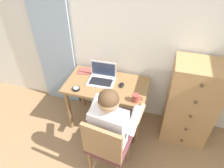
{
  "coord_description": "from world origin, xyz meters",
  "views": [
    {
      "loc": [
        0.4,
        -0.07,
        2.34
      ],
      "look_at": [
        -0.12,
        1.74,
        0.82
      ],
      "focal_mm": 32.42,
      "sensor_mm": 36.0,
      "label": 1
    }
  ],
  "objects_px": {
    "person_seated": "(113,122)",
    "computer_mouse": "(122,85)",
    "laptop": "(102,77)",
    "coffee_mug": "(136,98)",
    "desk_clock": "(76,89)",
    "desk": "(107,91)",
    "chair": "(107,146)",
    "notebook_pad": "(86,71)",
    "dresser": "(190,103)"
  },
  "relations": [
    {
      "from": "coffee_mug",
      "to": "person_seated",
      "type": "bearing_deg",
      "value": -116.76
    },
    {
      "from": "desk_clock",
      "to": "desk",
      "type": "bearing_deg",
      "value": 32.58
    },
    {
      "from": "desk",
      "to": "desk_clock",
      "type": "distance_m",
      "value": 0.41
    },
    {
      "from": "person_seated",
      "to": "laptop",
      "type": "bearing_deg",
      "value": 118.28
    },
    {
      "from": "computer_mouse",
      "to": "desk_clock",
      "type": "xyz_separation_m",
      "value": [
        -0.52,
        -0.22,
        -0.0
      ]
    },
    {
      "from": "chair",
      "to": "person_seated",
      "type": "relative_size",
      "value": 0.74
    },
    {
      "from": "laptop",
      "to": "computer_mouse",
      "type": "bearing_deg",
      "value": -7.92
    },
    {
      "from": "desk_clock",
      "to": "dresser",
      "type": "bearing_deg",
      "value": 12.16
    },
    {
      "from": "chair",
      "to": "desk_clock",
      "type": "relative_size",
      "value": 9.84
    },
    {
      "from": "desk",
      "to": "chair",
      "type": "bearing_deg",
      "value": -73.07
    },
    {
      "from": "desk",
      "to": "notebook_pad",
      "type": "relative_size",
      "value": 5.0
    },
    {
      "from": "desk",
      "to": "desk_clock",
      "type": "relative_size",
      "value": 11.67
    },
    {
      "from": "desk",
      "to": "computer_mouse",
      "type": "distance_m",
      "value": 0.24
    },
    {
      "from": "chair",
      "to": "computer_mouse",
      "type": "xyz_separation_m",
      "value": [
        -0.03,
        0.74,
        0.24
      ]
    },
    {
      "from": "person_seated",
      "to": "computer_mouse",
      "type": "height_order",
      "value": "person_seated"
    },
    {
      "from": "computer_mouse",
      "to": "laptop",
      "type": "bearing_deg",
      "value": 167.59
    },
    {
      "from": "laptop",
      "to": "coffee_mug",
      "type": "relative_size",
      "value": 2.9
    },
    {
      "from": "person_seated",
      "to": "coffee_mug",
      "type": "xyz_separation_m",
      "value": [
        0.17,
        0.34,
        0.09
      ]
    },
    {
      "from": "chair",
      "to": "computer_mouse",
      "type": "relative_size",
      "value": 8.86
    },
    {
      "from": "notebook_pad",
      "to": "desk_clock",
      "type": "bearing_deg",
      "value": -95.68
    },
    {
      "from": "desk_clock",
      "to": "notebook_pad",
      "type": "relative_size",
      "value": 0.43
    },
    {
      "from": "dresser",
      "to": "notebook_pad",
      "type": "bearing_deg",
      "value": 176.17
    },
    {
      "from": "computer_mouse",
      "to": "desk_clock",
      "type": "relative_size",
      "value": 1.11
    },
    {
      "from": "person_seated",
      "to": "notebook_pad",
      "type": "height_order",
      "value": "person_seated"
    },
    {
      "from": "chair",
      "to": "laptop",
      "type": "height_order",
      "value": "laptop"
    },
    {
      "from": "laptop",
      "to": "notebook_pad",
      "type": "xyz_separation_m",
      "value": [
        -0.28,
        0.13,
        -0.05
      ]
    },
    {
      "from": "notebook_pad",
      "to": "desk",
      "type": "bearing_deg",
      "value": -37.16
    },
    {
      "from": "laptop",
      "to": "coffee_mug",
      "type": "distance_m",
      "value": 0.56
    },
    {
      "from": "dresser",
      "to": "coffee_mug",
      "type": "relative_size",
      "value": 9.63
    },
    {
      "from": "desk",
      "to": "laptop",
      "type": "height_order",
      "value": "laptop"
    },
    {
      "from": "notebook_pad",
      "to": "chair",
      "type": "bearing_deg",
      "value": -67.47
    },
    {
      "from": "dresser",
      "to": "coffee_mug",
      "type": "height_order",
      "value": "dresser"
    },
    {
      "from": "dresser",
      "to": "desk",
      "type": "bearing_deg",
      "value": -175.17
    },
    {
      "from": "person_seated",
      "to": "computer_mouse",
      "type": "xyz_separation_m",
      "value": [
        -0.05,
        0.56,
        0.06
      ]
    },
    {
      "from": "coffee_mug",
      "to": "desk_clock",
      "type": "bearing_deg",
      "value": -179.81
    },
    {
      "from": "laptop",
      "to": "notebook_pad",
      "type": "height_order",
      "value": "laptop"
    },
    {
      "from": "computer_mouse",
      "to": "coffee_mug",
      "type": "height_order",
      "value": "coffee_mug"
    },
    {
      "from": "desk",
      "to": "coffee_mug",
      "type": "relative_size",
      "value": 8.75
    },
    {
      "from": "desk",
      "to": "dresser",
      "type": "relative_size",
      "value": 0.91
    },
    {
      "from": "chair",
      "to": "desk",
      "type": "bearing_deg",
      "value": 106.93
    },
    {
      "from": "desk_clock",
      "to": "notebook_pad",
      "type": "xyz_separation_m",
      "value": [
        -0.03,
        0.39,
        -0.01
      ]
    },
    {
      "from": "computer_mouse",
      "to": "desk_clock",
      "type": "bearing_deg",
      "value": -161.14
    },
    {
      "from": "desk",
      "to": "notebook_pad",
      "type": "height_order",
      "value": "notebook_pad"
    },
    {
      "from": "person_seated",
      "to": "desk_clock",
      "type": "bearing_deg",
      "value": 149.45
    },
    {
      "from": "dresser",
      "to": "chair",
      "type": "height_order",
      "value": "dresser"
    },
    {
      "from": "person_seated",
      "to": "computer_mouse",
      "type": "bearing_deg",
      "value": 95.02
    },
    {
      "from": "person_seated",
      "to": "desk_clock",
      "type": "relative_size",
      "value": 13.37
    },
    {
      "from": "dresser",
      "to": "coffee_mug",
      "type": "xyz_separation_m",
      "value": [
        -0.64,
        -0.3,
        0.19
      ]
    },
    {
      "from": "dresser",
      "to": "chair",
      "type": "xyz_separation_m",
      "value": [
        -0.83,
        -0.82,
        -0.08
      ]
    },
    {
      "from": "person_seated",
      "to": "chair",
      "type": "bearing_deg",
      "value": -96.78
    }
  ]
}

